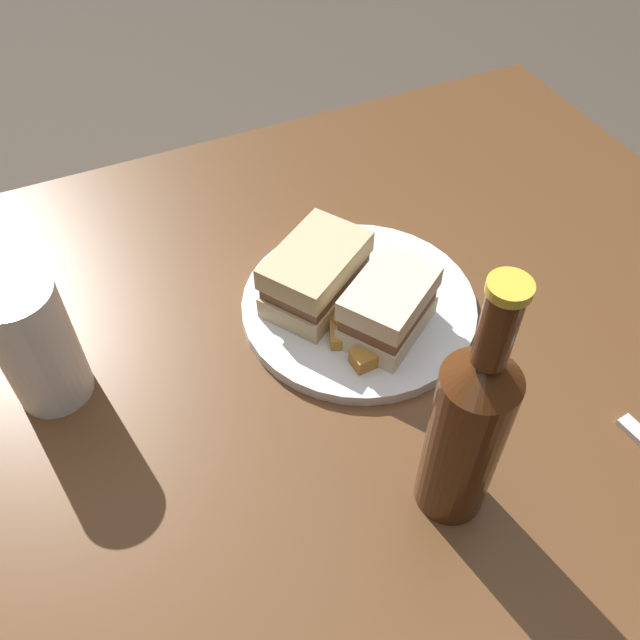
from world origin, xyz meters
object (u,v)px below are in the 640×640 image
(sandwich_half_left, at_px, (316,274))
(plate, at_px, (359,306))
(sandwich_half_right, at_px, (388,307))
(pint_glass, at_px, (39,351))
(cider_bottle, at_px, (467,430))

(sandwich_half_left, bearing_deg, plate, 147.06)
(plate, xyz_separation_m, sandwich_half_left, (0.04, -0.03, 0.04))
(plate, height_order, sandwich_half_left, sandwich_half_left)
(sandwich_half_right, bearing_deg, plate, -79.87)
(plate, distance_m, pint_glass, 0.35)
(sandwich_half_right, height_order, pint_glass, pint_glass)
(plate, bearing_deg, pint_glass, -5.04)
(plate, distance_m, sandwich_half_left, 0.07)
(sandwich_half_right, relative_size, pint_glass, 0.86)
(plate, height_order, pint_glass, pint_glass)
(pint_glass, xyz_separation_m, cider_bottle, (-0.31, 0.27, 0.05))
(plate, relative_size, cider_bottle, 0.96)
(pint_glass, relative_size, cider_bottle, 0.53)
(pint_glass, bearing_deg, sandwich_half_left, 179.48)
(plate, xyz_separation_m, cider_bottle, (0.03, 0.24, 0.10))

